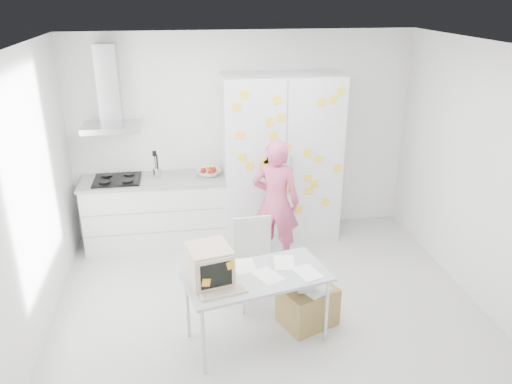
{
  "coord_description": "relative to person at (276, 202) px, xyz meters",
  "views": [
    {
      "loc": [
        -0.82,
        -4.39,
        3.17
      ],
      "look_at": [
        -0.04,
        0.61,
        1.1
      ],
      "focal_mm": 35.0,
      "sensor_mm": 36.0,
      "label": 1
    }
  ],
  "objects": [
    {
      "name": "floor",
      "position": [
        -0.26,
        -1.01,
        -0.8
      ],
      "size": [
        4.5,
        4.0,
        0.02
      ],
      "primitive_type": "cube",
      "color": "silver",
      "rests_on": "ground"
    },
    {
      "name": "walls",
      "position": [
        -0.26,
        -0.29,
        0.56
      ],
      "size": [
        4.52,
        4.01,
        2.7
      ],
      "color": "white",
      "rests_on": "ground"
    },
    {
      "name": "ceiling",
      "position": [
        -0.26,
        -1.01,
        1.91
      ],
      "size": [
        4.5,
        4.0,
        0.02
      ],
      "primitive_type": "cube",
      "color": "white",
      "rests_on": "walls"
    },
    {
      "name": "counter_run",
      "position": [
        -1.46,
        0.69,
        -0.32
      ],
      "size": [
        1.84,
        0.63,
        1.28
      ],
      "color": "white",
      "rests_on": "ground"
    },
    {
      "name": "range_hood",
      "position": [
        -1.91,
        0.83,
        1.17
      ],
      "size": [
        0.7,
        0.48,
        1.01
      ],
      "color": "silver",
      "rests_on": "walls"
    },
    {
      "name": "tall_cabinet",
      "position": [
        0.19,
        0.67,
        0.31
      ],
      "size": [
        1.5,
        0.68,
        2.2
      ],
      "color": "silver",
      "rests_on": "ground"
    },
    {
      "name": "person",
      "position": [
        0.0,
        0.0,
        0.0
      ],
      "size": [
        0.67,
        0.56,
        1.57
      ],
      "primitive_type": "imported",
      "rotation": [
        0.0,
        0.0,
        2.77
      ],
      "color": "#CB4F78",
      "rests_on": "ground"
    },
    {
      "name": "desk",
      "position": [
        -0.73,
        -1.49,
        0.01
      ],
      "size": [
        1.44,
        0.94,
        1.05
      ],
      "rotation": [
        0.0,
        0.0,
        0.22
      ],
      "color": "#AAB2B5",
      "rests_on": "ground"
    },
    {
      "name": "chair",
      "position": [
        -0.38,
        -0.81,
        -0.25
      ],
      "size": [
        0.45,
        0.45,
        0.94
      ],
      "rotation": [
        0.0,
        0.0,
        0.07
      ],
      "color": "silver",
      "rests_on": "ground"
    },
    {
      "name": "cardboard_box",
      "position": [
        0.09,
        -1.3,
        -0.57
      ],
      "size": [
        0.63,
        0.58,
        0.45
      ],
      "rotation": [
        0.0,
        0.0,
        0.4
      ],
      "color": "olive",
      "rests_on": "ground"
    }
  ]
}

